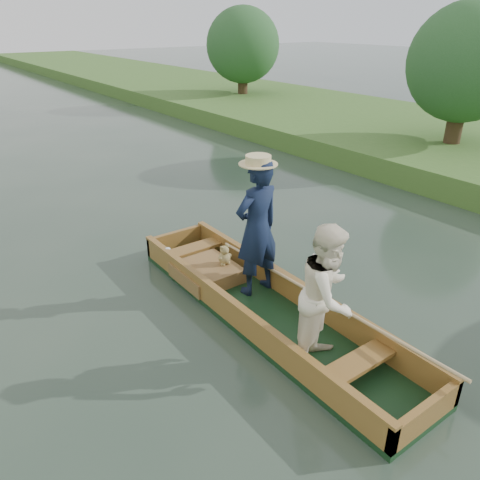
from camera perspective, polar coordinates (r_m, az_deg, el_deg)
ground at (r=6.53m, az=3.15°, el=-9.39°), size 120.00×120.00×0.00m
trees_far at (r=13.43m, az=-24.93°, el=18.21°), size 22.73×14.75×4.50m
punt at (r=6.08m, az=4.56°, el=-4.57°), size 1.21×5.11×2.10m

